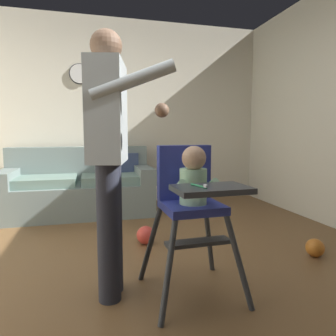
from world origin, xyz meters
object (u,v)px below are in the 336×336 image
Objects in this scene: couch at (80,188)px; toy_ball_second at (315,248)px; toy_ball at (146,235)px; high_chair at (192,191)px; adult_standing at (109,150)px; wall_clock at (80,74)px.

couch is 2.81m from toy_ball_second.
toy_ball is at bearing 154.25° from toy_ball_second.
toy_ball is at bearing -174.20° from high_chair.
high_chair reaches higher than toy_ball.
adult_standing is 2.83m from wall_clock.
toy_ball is (0.63, -1.34, -0.25)m from couch.
wall_clock is at bearing 107.32° from adult_standing.
high_chair is at bearing 0.11° from adult_standing.
toy_ball is 1.13× the size of toy_ball_second.
wall_clock reaches higher than high_chair.
couch is 12.19× the size of toy_ball_second.
couch is 2.28m from adult_standing.
adult_standing is 5.76× the size of wall_clock.
couch is at bearing 109.10° from adult_standing.
high_chair is at bearing -82.26° from toy_ball.
high_chair reaches higher than couch.
adult_standing is (0.26, -2.18, 0.60)m from couch.
adult_standing reaches higher than toy_ball.
couch reaches higher than toy_ball.
couch is 1.93× the size of high_chair.
couch is 6.52× the size of wall_clock.
toy_ball is (0.37, 0.84, -0.85)m from adult_standing.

